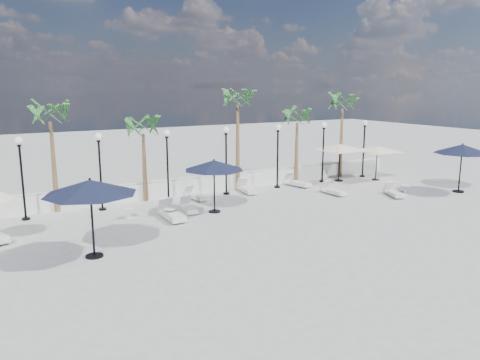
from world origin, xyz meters
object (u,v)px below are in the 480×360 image
lounger_3 (189,208)px  lounger_2 (195,196)px  parasol_navy_left (90,187)px  lounger_7 (297,182)px  parasol_navy_right (462,149)px  lounger_5 (394,192)px  parasol_cream_sq_a (377,146)px  lounger_4 (333,191)px  lounger_1 (172,214)px  lounger_6 (247,189)px  parasol_navy_mid (214,165)px  parasol_cream_sq_b (340,144)px

lounger_3 → lounger_2: bearing=67.6°
lounger_2 → parasol_navy_left: size_ratio=0.54×
lounger_7 → parasol_navy_left: parasol_navy_left is taller
lounger_2 → parasol_navy_right: 15.44m
lounger_5 → parasol_cream_sq_a: bearing=80.1°
parasol_navy_right → lounger_4: bearing=155.0°
lounger_3 → parasol_navy_right: 16.03m
lounger_1 → lounger_5: bearing=-7.6°
lounger_2 → lounger_4: bearing=-30.1°
lounger_1 → lounger_4: (9.88, 0.21, -0.05)m
lounger_6 → lounger_3: bearing=-146.8°
lounger_4 → parasol_navy_right: parasol_navy_right is taller
parasol_navy_mid → parasol_cream_sq_a: bearing=8.3°
lounger_7 → parasol_navy_right: size_ratio=0.62×
lounger_1 → parasol_navy_left: size_ratio=0.65×
lounger_6 → lounger_2: bearing=-172.2°
lounger_3 → parasol_cream_sq_b: (11.55, 2.17, 2.18)m
lounger_6 → lounger_7: size_ratio=0.98×
lounger_5 → lounger_7: 5.77m
lounger_2 → parasol_cream_sq_a: (12.50, -0.99, 2.00)m
parasol_navy_left → parasol_cream_sq_a: (19.31, 5.18, -0.35)m
lounger_7 → parasol_navy_right: parasol_navy_right is taller
lounger_2 → parasol_cream_sq_b: size_ratio=0.35×
lounger_6 → parasol_navy_left: size_ratio=0.59×
lounger_5 → parasol_navy_left: size_ratio=0.56×
lounger_4 → parasol_navy_right: bearing=-27.2°
parasol_navy_right → lounger_6: bearing=151.1°
lounger_3 → parasol_cream_sq_a: parasol_cream_sq_a is taller
lounger_2 → lounger_7: (6.83, 0.00, 0.02)m
lounger_5 → parasol_cream_sq_a: size_ratio=0.38×
lounger_3 → lounger_5: 11.60m
parasol_navy_right → parasol_cream_sq_b: size_ratio=0.62×
lounger_4 → lounger_5: lounger_5 is taller
lounger_5 → parasol_navy_right: bearing=8.7°
lounger_4 → parasol_cream_sq_a: size_ratio=0.36×
lounger_1 → lounger_6: 6.57m
lounger_4 → parasol_cream_sq_b: 4.57m
parasol_cream_sq_a → parasol_cream_sq_b: parasol_cream_sq_b is taller
lounger_6 → parasol_cream_sq_a: 9.52m
parasol_cream_sq_b → lounger_6: bearing=179.8°
lounger_7 → lounger_6: bearing=167.2°
lounger_5 → parasol_navy_right: parasol_navy_right is taller
lounger_4 → parasol_cream_sq_a: (5.20, 1.82, 2.00)m
parasol_navy_left → parasol_navy_right: parasol_navy_left is taller
lounger_3 → parasol_navy_right: parasol_navy_right is taller
parasol_cream_sq_a → lounger_1: bearing=-172.3°
lounger_2 → lounger_7: size_ratio=0.90×
parasol_navy_left → lounger_2: bearing=42.2°
lounger_2 → parasol_navy_right: bearing=-32.0°
lounger_7 → parasol_cream_sq_b: 4.00m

